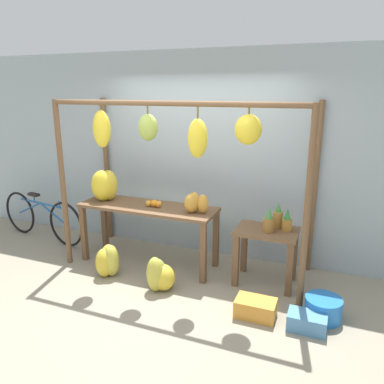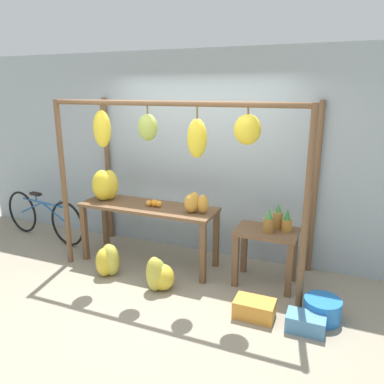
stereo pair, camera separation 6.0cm
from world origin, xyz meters
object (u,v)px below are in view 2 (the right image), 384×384
at_px(parked_bicycle, 43,216).
at_px(blue_bucket, 322,309).
at_px(banana_pile_ground_left, 108,260).
at_px(papaya_pile, 195,203).
at_px(fruit_crate_white, 254,309).
at_px(banana_pile_on_table, 106,186).
at_px(orange_pile, 155,204).
at_px(banana_pile_ground_right, 158,275).
at_px(pineapple_cluster, 277,220).
at_px(fruit_crate_purple, 306,323).

bearing_deg(parked_bicycle, blue_bucket, -8.31).
relative_size(banana_pile_ground_left, papaya_pile, 1.23).
bearing_deg(fruit_crate_white, banana_pile_on_table, 162.45).
distance_m(orange_pile, fruit_crate_white, 1.82).
relative_size(banana_pile_ground_right, fruit_crate_white, 1.03).
bearing_deg(pineapple_cluster, banana_pile_on_table, -178.50).
bearing_deg(orange_pile, banana_pile_on_table, 178.33).
bearing_deg(orange_pile, papaya_pile, -2.74).
bearing_deg(fruit_crate_purple, banana_pile_ground_right, 175.18).
bearing_deg(parked_bicycle, fruit_crate_white, -13.14).
xyz_separation_m(orange_pile, banana_pile_ground_right, (0.33, -0.59, -0.67)).
distance_m(banana_pile_on_table, fruit_crate_purple, 3.03).
distance_m(pineapple_cluster, parked_bicycle, 3.65).
xyz_separation_m(banana_pile_on_table, blue_bucket, (2.92, -0.50, -0.90)).
bearing_deg(pineapple_cluster, banana_pile_ground_left, -163.41).
bearing_deg(fruit_crate_purple, parked_bicycle, 168.00).
xyz_separation_m(parked_bicycle, fruit_crate_purple, (4.09, -0.87, -0.28)).
distance_m(banana_pile_on_table, orange_pile, 0.78).
bearing_deg(parked_bicycle, papaya_pile, -3.58).
bearing_deg(banana_pile_ground_left, pineapple_cluster, 16.59).
bearing_deg(orange_pile, fruit_crate_purple, -19.88).
height_order(banana_pile_ground_right, fruit_crate_white, banana_pile_ground_right).
height_order(orange_pile, banana_pile_ground_right, orange_pile).
xyz_separation_m(banana_pile_ground_right, fruit_crate_white, (1.17, -0.11, -0.09)).
height_order(banana_pile_ground_left, parked_bicycle, parked_bicycle).
height_order(blue_bucket, papaya_pile, papaya_pile).
distance_m(orange_pile, papaya_pile, 0.58).
height_order(banana_pile_on_table, banana_pile_ground_right, banana_pile_on_table).
bearing_deg(banana_pile_ground_left, banana_pile_ground_right, -6.31).
xyz_separation_m(orange_pile, blue_bucket, (2.16, -0.48, -0.74)).
relative_size(banana_pile_on_table, banana_pile_ground_right, 0.99).
xyz_separation_m(banana_pile_ground_left, parked_bicycle, (-1.65, 0.64, 0.16)).
height_order(banana_pile_on_table, fruit_crate_purple, banana_pile_on_table).
bearing_deg(banana_pile_on_table, papaya_pile, -2.13).
height_order(orange_pile, blue_bucket, orange_pile).
height_order(fruit_crate_white, blue_bucket, blue_bucket).
height_order(pineapple_cluster, blue_bucket, pineapple_cluster).
relative_size(banana_pile_ground_right, fruit_crate_purple, 1.15).
bearing_deg(pineapple_cluster, parked_bicycle, 179.14).
bearing_deg(banana_pile_ground_left, parked_bicycle, 158.65).
bearing_deg(fruit_crate_purple, papaya_pile, 154.13).
xyz_separation_m(pineapple_cluster, papaya_pile, (-0.99, -0.11, 0.12)).
height_order(banana_pile_ground_left, fruit_crate_white, banana_pile_ground_left).
bearing_deg(parked_bicycle, fruit_crate_purple, -12.00).
bearing_deg(banana_pile_ground_right, blue_bucket, 3.45).
relative_size(banana_pile_on_table, papaya_pile, 1.26).
distance_m(orange_pile, banana_pile_ground_right, 0.95).
xyz_separation_m(orange_pile, banana_pile_ground_left, (-0.42, -0.51, -0.66)).
height_order(banana_pile_ground_left, papaya_pile, papaya_pile).
xyz_separation_m(pineapple_cluster, banana_pile_ground_left, (-1.98, -0.59, -0.61)).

